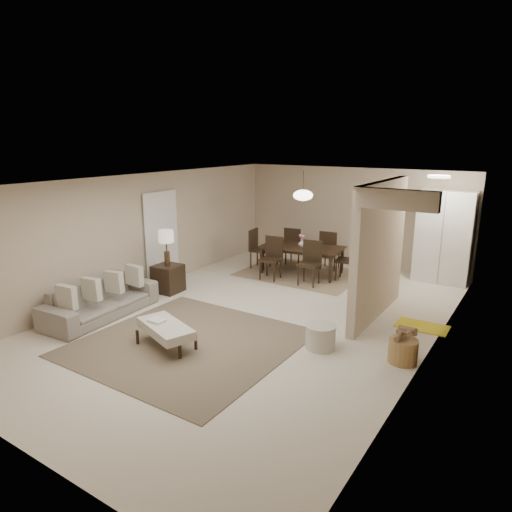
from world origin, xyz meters
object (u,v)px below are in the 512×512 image
Objects in this scene: round_pouf at (320,337)px; sofa at (101,300)px; pantry_cabinet at (444,237)px; side_table at (168,278)px; ottoman_bench at (166,329)px; dining_table at (301,260)px; wicker_basket at (403,351)px.

sofa is at bearing -165.77° from round_pouf.
side_table is at bearing -140.04° from pantry_cabinet.
ottoman_bench is 0.62× the size of dining_table.
round_pouf is at bearing -99.97° from pantry_cabinet.
pantry_cabinet is at bearing 80.03° from round_pouf.
sofa is at bearing -166.64° from wicker_basket.
side_table is (-1.88, 2.02, -0.02)m from ottoman_bench.
dining_table is at bearing 121.85° from round_pouf.
wicker_basket is (5.20, 1.24, -0.14)m from sofa.
round_pouf is at bearing -80.24° from sofa.
round_pouf is at bearing -63.92° from dining_table.
round_pouf is at bearing -10.25° from side_table.
side_table reaches higher than round_pouf.
pantry_cabinet is 3.56× the size of side_table.
dining_table is (-0.09, 4.76, 0.03)m from ottoman_bench.
sofa reaches higher than side_table.
sofa is at bearing -91.67° from side_table.
round_pouf reaches higher than wicker_basket.
sofa is 1.72m from side_table.
dining_table is at bearing 56.94° from side_table.
sofa is at bearing -168.88° from ottoman_bench.
ottoman_bench is 3.62m from wicker_basket.
side_table is at bearing 174.65° from wicker_basket.
dining_table reaches higher than wicker_basket.
dining_table reaches higher than round_pouf.
pantry_cabinet is 7.49m from sofa.
ottoman_bench is (-2.87, -6.00, -0.74)m from pantry_cabinet.
side_table is 3.27m from dining_table.
pantry_cabinet reaches higher than dining_table.
side_table is (0.05, 1.72, -0.03)m from sofa.
sofa is at bearing -118.13° from dining_table.
round_pouf is 4.06m from dining_table.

